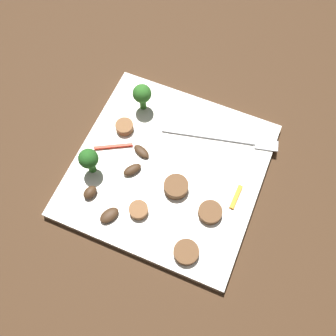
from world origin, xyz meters
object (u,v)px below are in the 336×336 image
object	(u,v)px
mushroom_1	(141,151)
pepper_strip_1	(113,148)
sausage_slice_0	(124,127)
broccoli_floret_1	(142,94)
mushroom_0	(109,215)
plate	(168,170)
mushroom_2	(90,192)
mushroom_3	(132,170)
sausage_slice_4	(139,210)
pepper_strip_0	(236,197)
fork	(228,139)
sausage_slice_2	(176,187)
broccoli_floret_0	(89,159)
sausage_slice_3	(210,212)
sausage_slice_1	(186,252)

from	to	relation	value
mushroom_1	pepper_strip_1	bearing A→B (deg)	-166.23
pepper_strip_1	sausage_slice_0	bearing A→B (deg)	87.40
broccoli_floret_1	mushroom_0	xyz separation A→B (m)	(0.03, -0.19, -0.03)
plate	mushroom_2	size ratio (longest dim) A/B	12.35
mushroom_1	broccoli_floret_1	bearing A→B (deg)	112.50
mushroom_0	pepper_strip_1	bearing A→B (deg)	113.83
mushroom_3	broccoli_floret_1	bearing A→B (deg)	106.27
sausage_slice_4	pepper_strip_0	distance (m)	0.14
pepper_strip_0	pepper_strip_1	world-z (taller)	pepper_strip_1
fork	sausage_slice_2	distance (m)	0.12
pepper_strip_0	mushroom_3	bearing A→B (deg)	-172.60
sausage_slice_2	broccoli_floret_0	bearing A→B (deg)	-171.21
mushroom_0	fork	bearing A→B (deg)	57.93
mushroom_2	fork	bearing A→B (deg)	46.42
plate	sausage_slice_2	bearing A→B (deg)	-48.06
sausage_slice_3	mushroom_3	xyz separation A→B (m)	(-0.13, 0.02, -0.00)
broccoli_floret_1	sausage_slice_1	bearing A→B (deg)	-51.99
mushroom_0	mushroom_3	distance (m)	0.08
sausage_slice_4	mushroom_2	world-z (taller)	mushroom_2
sausage_slice_3	mushroom_0	distance (m)	0.14
broccoli_floret_0	mushroom_1	distance (m)	0.08
sausage_slice_2	sausage_slice_4	world-z (taller)	sausage_slice_2
plate	broccoli_floret_0	size ratio (longest dim) A/B	5.38
sausage_slice_2	mushroom_0	bearing A→B (deg)	-132.97
broccoli_floret_1	pepper_strip_1	bearing A→B (deg)	-97.66
mushroom_3	pepper_strip_0	distance (m)	0.16
broccoli_floret_0	mushroom_0	distance (m)	0.08
broccoli_floret_0	sausage_slice_3	bearing A→B (deg)	0.85
broccoli_floret_0	sausage_slice_4	world-z (taller)	broccoli_floret_0
broccoli_floret_0	sausage_slice_0	distance (m)	0.09
broccoli_floret_0	mushroom_2	bearing A→B (deg)	-66.64
broccoli_floret_0	sausage_slice_1	distance (m)	0.19
plate	broccoli_floret_1	xyz separation A→B (m)	(-0.08, 0.08, 0.04)
sausage_slice_0	pepper_strip_1	bearing A→B (deg)	-92.60
pepper_strip_1	mushroom_2	bearing A→B (deg)	-87.48
sausage_slice_0	mushroom_1	xyz separation A→B (m)	(0.04, -0.03, -0.00)
broccoli_floret_0	mushroom_2	world-z (taller)	broccoli_floret_0
sausage_slice_0	sausage_slice_2	bearing A→B (deg)	-29.12
mushroom_2	pepper_strip_1	bearing A→B (deg)	92.52
mushroom_0	mushroom_2	size ratio (longest dim) A/B	1.34
sausage_slice_1	mushroom_3	world-z (taller)	same
broccoli_floret_0	plate	bearing A→B (deg)	24.07
plate	mushroom_2	world-z (taller)	mushroom_2
mushroom_2	pepper_strip_1	world-z (taller)	mushroom_2
broccoli_floret_1	pepper_strip_0	distance (m)	0.21
sausage_slice_2	mushroom_2	size ratio (longest dim) A/B	1.62
fork	mushroom_0	distance (m)	0.21
broccoli_floret_0	broccoli_floret_1	distance (m)	0.13
fork	broccoli_floret_0	world-z (taller)	broccoli_floret_0
fork	pepper_strip_0	world-z (taller)	same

